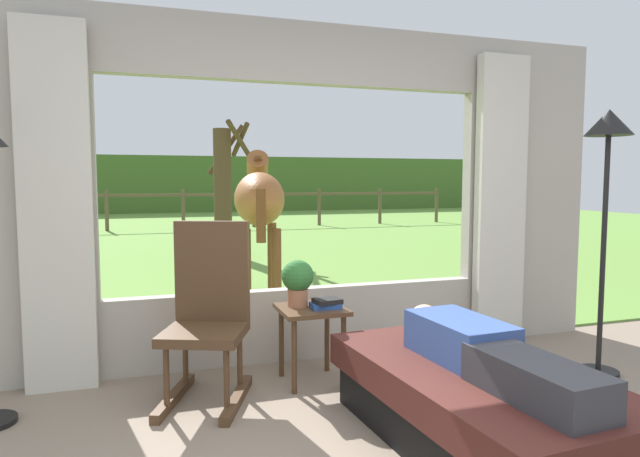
% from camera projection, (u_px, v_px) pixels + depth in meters
% --- Properties ---
extents(back_wall_with_window, '(5.20, 0.12, 2.55)m').
position_uv_depth(back_wall_with_window, '(301.00, 198.00, 4.22)').
color(back_wall_with_window, '#ADA599').
rests_on(back_wall_with_window, ground_plane).
extents(curtain_panel_left, '(0.44, 0.10, 2.40)m').
position_uv_depth(curtain_panel_left, '(56.00, 208.00, 3.57)').
color(curtain_panel_left, beige).
rests_on(curtain_panel_left, ground_plane).
extents(curtain_panel_right, '(0.44, 0.10, 2.40)m').
position_uv_depth(curtain_panel_right, '(500.00, 202.00, 4.62)').
color(curtain_panel_right, beige).
rests_on(curtain_panel_right, ground_plane).
extents(outdoor_pasture_lawn, '(36.00, 21.68, 0.02)m').
position_uv_depth(outdoor_pasture_lawn, '(186.00, 232.00, 14.65)').
color(outdoor_pasture_lawn, olive).
rests_on(outdoor_pasture_lawn, ground_plane).
extents(distant_hill_ridge, '(36.00, 2.00, 2.40)m').
position_uv_depth(distant_hill_ridge, '(167.00, 184.00, 23.86)').
color(distant_hill_ridge, '#45672A').
rests_on(distant_hill_ridge, ground_plane).
extents(recliner_sofa, '(1.02, 1.76, 0.42)m').
position_uv_depth(recliner_sofa, '(475.00, 405.00, 2.87)').
color(recliner_sofa, black).
rests_on(recliner_sofa, ground_plane).
extents(reclining_person, '(0.38, 1.44, 0.22)m').
position_uv_depth(reclining_person, '(482.00, 351.00, 2.80)').
color(reclining_person, '#334C8C').
rests_on(reclining_person, recliner_sofa).
extents(rocking_chair, '(0.68, 0.80, 1.12)m').
position_uv_depth(rocking_chair, '(208.00, 313.00, 3.50)').
color(rocking_chair, '#4C331E').
rests_on(rocking_chair, ground_plane).
extents(side_table, '(0.44, 0.44, 0.52)m').
position_uv_depth(side_table, '(311.00, 321.00, 3.77)').
color(side_table, '#4C331E').
rests_on(side_table, ground_plane).
extents(potted_plant, '(0.22, 0.22, 0.32)m').
position_uv_depth(potted_plant, '(298.00, 280.00, 3.78)').
color(potted_plant, '#9E6042').
rests_on(potted_plant, side_table).
extents(book_stack, '(0.20, 0.17, 0.07)m').
position_uv_depth(book_stack, '(327.00, 303.00, 3.73)').
color(book_stack, '#23478C').
rests_on(book_stack, side_table).
extents(floor_lamp_right, '(0.32, 0.32, 1.87)m').
position_uv_depth(floor_lamp_right, '(607.00, 162.00, 3.83)').
color(floor_lamp_right, black).
rests_on(floor_lamp_right, ground_plane).
extents(horse, '(0.77, 1.82, 1.73)m').
position_uv_depth(horse, '(259.00, 200.00, 6.30)').
color(horse, brown).
rests_on(horse, outdoor_pasture_lawn).
extents(pasture_tree, '(0.79, 1.09, 2.40)m').
position_uv_depth(pasture_tree, '(224.00, 188.00, 9.97)').
color(pasture_tree, '#4C3823').
rests_on(pasture_tree, outdoor_pasture_lawn).
extents(pasture_fence_line, '(16.10, 0.10, 1.10)m').
position_uv_depth(pasture_fence_line, '(183.00, 203.00, 15.43)').
color(pasture_fence_line, brown).
rests_on(pasture_fence_line, outdoor_pasture_lawn).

